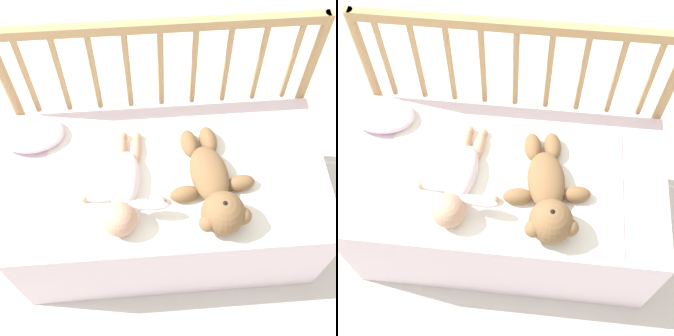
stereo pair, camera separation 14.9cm
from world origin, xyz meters
TOP-DOWN VIEW (x-y plane):
  - ground_plane at (0.00, 0.00)m, footprint 12.00×12.00m
  - crib_mattress at (0.00, 0.00)m, footprint 1.15×0.61m
  - crib_rail at (0.00, 0.33)m, footprint 1.15×0.04m
  - blanket at (-0.01, -0.02)m, footprint 0.85×0.53m
  - teddy_bear at (0.15, -0.10)m, footprint 0.31×0.45m
  - baby at (-0.16, -0.08)m, footprint 0.32×0.43m
  - small_pillow at (-0.49, 0.19)m, footprint 0.25×0.17m

SIDE VIEW (x-z plane):
  - ground_plane at x=0.00m, z-range 0.00..0.00m
  - crib_mattress at x=0.00m, z-range 0.00..0.46m
  - blanket at x=-0.01m, z-range 0.46..0.47m
  - small_pillow at x=-0.49m, z-range 0.46..0.52m
  - baby at x=-0.16m, z-range 0.45..0.56m
  - teddy_bear at x=0.15m, z-range 0.44..0.59m
  - crib_rail at x=0.00m, z-range 0.17..1.04m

